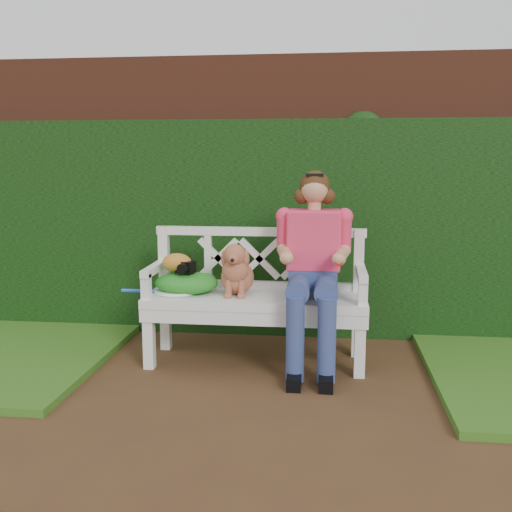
# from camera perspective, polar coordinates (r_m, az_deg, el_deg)

# --- Properties ---
(ground) EXTENTS (60.00, 60.00, 0.00)m
(ground) POSITION_cam_1_polar(r_m,az_deg,el_deg) (3.36, -1.02, -15.45)
(ground) COLOR #452A19
(brick_wall) EXTENTS (10.00, 0.30, 2.20)m
(brick_wall) POSITION_cam_1_polar(r_m,az_deg,el_deg) (4.95, 1.96, 5.75)
(brick_wall) COLOR brown
(brick_wall) RESTS_ON ground
(ivy_hedge) EXTENTS (10.00, 0.18, 1.70)m
(ivy_hedge) POSITION_cam_1_polar(r_m,az_deg,el_deg) (4.75, 1.71, 2.58)
(ivy_hedge) COLOR #1D5215
(ivy_hedge) RESTS_ON ground
(garden_bench) EXTENTS (1.65, 0.81, 0.48)m
(garden_bench) POSITION_cam_1_polar(r_m,az_deg,el_deg) (4.17, 0.00, -6.93)
(garden_bench) COLOR white
(garden_bench) RESTS_ON ground
(seated_woman) EXTENTS (0.63, 0.78, 1.26)m
(seated_woman) POSITION_cam_1_polar(r_m,az_deg,el_deg) (4.03, 5.46, -1.81)
(seated_woman) COLOR #FC5C7F
(seated_woman) RESTS_ON ground
(dog) EXTENTS (0.34, 0.40, 0.37)m
(dog) POSITION_cam_1_polar(r_m,az_deg,el_deg) (4.08, -1.84, -1.17)
(dog) COLOR #B68243
(dog) RESTS_ON garden_bench
(tennis_racket) EXTENTS (0.57, 0.27, 0.03)m
(tennis_racket) POSITION_cam_1_polar(r_m,az_deg,el_deg) (4.18, -8.03, -3.40)
(tennis_racket) COLOR white
(tennis_racket) RESTS_ON garden_bench
(green_bag) EXTENTS (0.49, 0.41, 0.15)m
(green_bag) POSITION_cam_1_polar(r_m,az_deg,el_deg) (4.18, -6.64, -2.50)
(green_bag) COLOR #207120
(green_bag) RESTS_ON garden_bench
(camera_item) EXTENTS (0.14, 0.12, 0.08)m
(camera_item) POSITION_cam_1_polar(r_m,az_deg,el_deg) (4.13, -6.73, -1.04)
(camera_item) COLOR black
(camera_item) RESTS_ON green_bag
(baseball_glove) EXTENTS (0.24, 0.21, 0.13)m
(baseball_glove) POSITION_cam_1_polar(r_m,az_deg,el_deg) (4.16, -7.55, -0.62)
(baseball_glove) COLOR #BD7926
(baseball_glove) RESTS_ON green_bag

